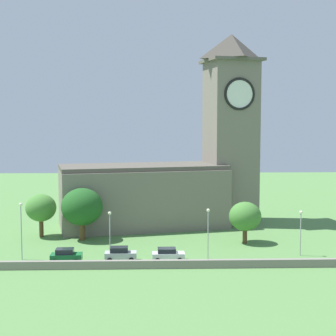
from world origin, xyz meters
name	(u,v)px	position (x,y,z in m)	size (l,w,h in m)	color
ground_plane	(167,236)	(0.00, 15.00, 0.00)	(200.00, 200.00, 0.00)	#517F42
church	(177,170)	(1.99, 23.93, 9.74)	(35.89, 17.81, 33.24)	slate
quay_barrier	(171,264)	(0.00, -3.26, 0.52)	(51.31, 0.70, 1.04)	gray
car_green	(66,256)	(-13.47, -0.32, 0.93)	(4.07, 2.38, 1.85)	#1E6B38
car_silver	(120,254)	(-6.53, 0.35, 0.94)	(4.14, 2.17, 1.86)	silver
car_white	(168,254)	(-0.31, 0.26, 0.85)	(4.22, 2.17, 1.68)	silver
streetlamp_west_end	(21,222)	(-19.52, 1.35, 5.00)	(0.44, 0.44, 7.57)	#9EA0A5
streetlamp_west_mid	(110,226)	(-8.05, 2.64, 4.17)	(0.44, 0.44, 6.13)	#9EA0A5
streetlamp_central	(208,225)	(5.00, 0.96, 4.53)	(0.44, 0.44, 6.75)	#9EA0A5
streetlamp_east_mid	(301,225)	(17.68, 2.25, 4.20)	(0.44, 0.44, 6.18)	#9EA0A5
tree_by_tower	(82,207)	(-13.05, 12.68, 5.12)	(6.33, 6.33, 8.01)	brown
tree_churchyard	(41,208)	(-19.77, 15.04, 4.59)	(4.78, 4.78, 6.78)	brown
tree_riverside_east	(245,216)	(11.47, 9.80, 4.03)	(4.79, 4.79, 6.22)	brown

